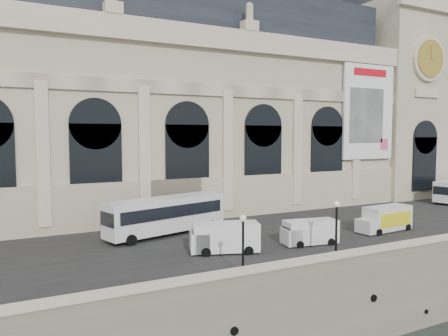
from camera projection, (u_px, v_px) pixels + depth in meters
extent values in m
cube|color=gray|center=(179.00, 224.00, 63.05)|extent=(160.00, 70.00, 6.00)
cube|color=#2D2D2D|center=(254.00, 232.00, 44.22)|extent=(160.00, 24.00, 0.06)
cube|color=gray|center=(348.00, 261.00, 32.32)|extent=(160.00, 1.20, 1.10)
cube|color=beige|center=(349.00, 253.00, 32.27)|extent=(160.00, 1.40, 0.12)
cube|color=beige|center=(145.00, 126.00, 55.67)|extent=(68.00, 18.00, 22.00)
cube|color=beige|center=(171.00, 202.00, 48.23)|extent=(68.60, 0.40, 5.00)
cube|color=beige|center=(170.00, 33.00, 46.68)|extent=(69.00, 0.80, 2.40)
cube|color=beige|center=(170.00, 87.00, 47.26)|extent=(68.00, 0.30, 1.40)
cube|color=#252A32|center=(144.00, 14.00, 54.59)|extent=(64.00, 15.00, 6.00)
cube|color=beige|center=(43.00, 155.00, 41.76)|extent=(1.20, 0.50, 14.00)
cube|color=black|center=(96.00, 168.00, 44.23)|extent=(5.20, 0.25, 9.00)
cylinder|color=black|center=(95.00, 124.00, 43.88)|extent=(5.20, 0.25, 5.20)
cube|color=beige|center=(144.00, 153.00, 46.34)|extent=(1.20, 0.50, 14.00)
cube|color=black|center=(188.00, 165.00, 48.81)|extent=(5.20, 0.25, 9.00)
cylinder|color=black|center=(187.00, 125.00, 48.46)|extent=(5.20, 0.25, 5.20)
cube|color=beige|center=(227.00, 151.00, 50.93)|extent=(1.20, 0.50, 14.00)
cube|color=black|center=(263.00, 162.00, 53.40)|extent=(5.20, 0.25, 9.00)
cylinder|color=black|center=(263.00, 125.00, 53.05)|extent=(5.20, 0.25, 5.20)
cube|color=beige|center=(297.00, 149.00, 55.51)|extent=(1.20, 0.50, 14.00)
cube|color=black|center=(327.00, 160.00, 57.98)|extent=(5.20, 0.25, 9.00)
cylinder|color=black|center=(327.00, 126.00, 57.63)|extent=(5.20, 0.25, 5.20)
cube|color=beige|center=(356.00, 148.00, 60.09)|extent=(1.20, 0.50, 14.00)
cube|color=white|center=(368.00, 112.00, 60.44)|extent=(9.00, 0.35, 13.00)
cube|color=#BA0C17|center=(370.00, 72.00, 59.85)|extent=(6.00, 0.06, 1.00)
cube|color=gray|center=(367.00, 116.00, 60.08)|extent=(6.20, 0.06, 7.50)
cube|color=#E65179|center=(384.00, 144.00, 61.99)|extent=(1.40, 0.06, 1.60)
cube|color=beige|center=(389.00, 103.00, 71.04)|extent=(12.00, 14.00, 30.00)
cube|color=beige|center=(431.00, 3.00, 63.49)|extent=(13.00, 0.80, 2.00)
cylinder|color=beige|center=(429.00, 59.00, 64.16)|extent=(6.60, 0.50, 6.60)
cylinder|color=black|center=(431.00, 59.00, 63.89)|extent=(5.40, 0.15, 5.40)
cylinder|color=gold|center=(431.00, 59.00, 63.83)|extent=(5.50, 0.06, 5.50)
cube|color=gold|center=(432.00, 52.00, 63.69)|extent=(0.14, 0.05, 2.00)
cube|color=gold|center=(434.00, 59.00, 64.03)|extent=(1.40, 0.05, 0.14)
cube|color=black|center=(424.00, 164.00, 65.45)|extent=(5.00, 0.25, 8.00)
cube|color=silver|center=(167.00, 214.00, 42.79)|extent=(12.96, 5.87, 3.28)
cube|color=black|center=(107.00, 219.00, 38.47)|extent=(0.71, 2.37, 1.27)
cube|color=black|center=(175.00, 212.00, 41.76)|extent=(11.27, 3.12, 1.17)
cube|color=black|center=(159.00, 208.00, 43.76)|extent=(11.27, 3.12, 1.17)
cylinder|color=black|center=(131.00, 240.00, 38.73)|extent=(1.11, 0.58, 1.06)
cylinder|color=black|center=(116.00, 235.00, 40.68)|extent=(1.11, 0.58, 1.06)
cylinder|color=black|center=(212.00, 225.00, 45.15)|extent=(1.11, 0.58, 1.06)
cylinder|color=black|center=(196.00, 222.00, 47.10)|extent=(1.11, 0.58, 1.06)
cube|color=black|center=(441.00, 191.00, 60.45)|extent=(0.60, 2.09, 1.12)
cube|color=black|center=(448.00, 186.00, 65.04)|extent=(9.93, 2.60, 1.02)
cylinder|color=black|center=(436.00, 201.00, 62.38)|extent=(0.97, 0.50, 0.93)
cube|color=white|center=(311.00, 231.00, 39.24)|extent=(5.08, 2.64, 2.06)
cube|color=white|center=(291.00, 236.00, 38.67)|extent=(1.64, 2.08, 1.43)
cube|color=black|center=(286.00, 231.00, 38.47)|extent=(0.32, 1.60, 0.72)
cylinder|color=black|center=(300.00, 245.00, 37.94)|extent=(0.71, 0.33, 0.68)
cylinder|color=black|center=(290.00, 240.00, 39.72)|extent=(0.71, 0.33, 0.68)
cylinder|color=black|center=(331.00, 242.00, 38.89)|extent=(0.71, 0.33, 0.68)
cylinder|color=black|center=(320.00, 237.00, 40.67)|extent=(0.71, 0.33, 0.68)
cube|color=white|center=(226.00, 237.00, 36.54)|extent=(5.91, 3.84, 2.35)
cube|color=white|center=(200.00, 242.00, 36.25)|extent=(2.16, 2.53, 1.63)
cube|color=black|center=(193.00, 235.00, 36.13)|extent=(0.66, 1.75, 0.82)
cylinder|color=black|center=(206.00, 252.00, 35.31)|extent=(0.82, 0.50, 0.78)
cylinder|color=black|center=(204.00, 246.00, 37.42)|extent=(0.82, 0.50, 0.78)
cylinder|color=black|center=(249.00, 251.00, 35.80)|extent=(0.82, 0.50, 0.78)
cylinder|color=black|center=(244.00, 244.00, 37.92)|extent=(0.82, 0.50, 0.78)
cube|color=silver|center=(387.00, 218.00, 44.74)|extent=(5.50, 2.45, 2.41)
cube|color=yellow|center=(396.00, 219.00, 43.84)|extent=(4.64, 0.40, 1.43)
cube|color=#BA0C17|center=(396.00, 219.00, 43.84)|extent=(2.68, 0.24, 0.54)
cube|color=silver|center=(367.00, 226.00, 43.19)|extent=(1.57, 2.07, 1.34)
cylinder|color=black|center=(379.00, 232.00, 42.64)|extent=(0.73, 0.30, 0.72)
cylinder|color=black|center=(362.00, 229.00, 44.38)|extent=(0.73, 0.30, 0.72)
cylinder|color=black|center=(408.00, 227.00, 44.97)|extent=(0.73, 0.30, 0.72)
cylinder|color=black|center=(391.00, 224.00, 46.72)|extent=(0.73, 0.30, 0.72)
cylinder|color=black|center=(243.00, 275.00, 30.12)|extent=(0.45, 0.45, 0.41)
cylinder|color=black|center=(243.00, 249.00, 29.97)|extent=(0.16, 0.16, 4.11)
sphere|color=beige|center=(243.00, 218.00, 29.80)|extent=(0.45, 0.45, 0.45)
cylinder|color=black|center=(336.00, 258.00, 34.30)|extent=(0.49, 0.49, 0.44)
cylinder|color=black|center=(336.00, 233.00, 34.14)|extent=(0.18, 0.18, 4.41)
sphere|color=beige|center=(337.00, 204.00, 33.96)|extent=(0.49, 0.49, 0.49)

